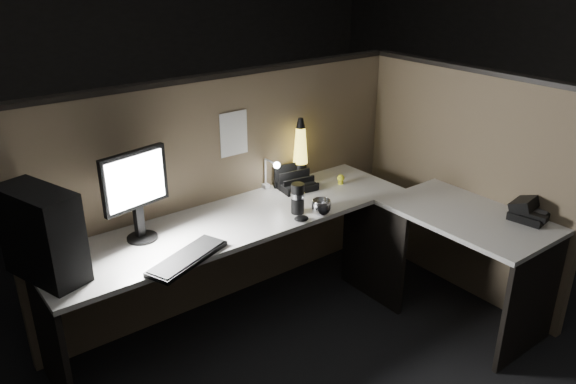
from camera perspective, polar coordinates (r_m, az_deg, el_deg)
floor at (r=3.41m, az=3.10°, el=-16.71°), size 6.00×6.00×0.00m
room_shell at (r=2.68m, az=3.85°, el=10.90°), size 6.00×6.00×6.00m
partition_back at (r=3.67m, az=-6.07°, el=-0.02°), size 2.66×0.06×1.50m
partition_right at (r=3.96m, az=17.21°, el=0.83°), size 0.06×1.66×1.50m
desk at (r=3.34m, az=2.85°, el=-5.60°), size 2.60×1.60×0.73m
pc_tower at (r=2.91m, az=-23.73°, el=-3.94°), size 0.32×0.47×0.45m
monitor at (r=3.10m, az=-15.22°, el=0.48°), size 0.39×0.17×0.51m
keyboard at (r=2.94m, az=-10.18°, el=-6.64°), size 0.50×0.32×0.02m
mouse at (r=3.30m, az=1.37°, el=-2.71°), size 0.10×0.09×0.03m
clip_lamp at (r=3.67m, az=-1.74°, el=2.00°), size 0.04×0.17×0.22m
organizer at (r=3.75m, az=0.73°, el=0.96°), size 0.26×0.23×0.18m
lava_lamp at (r=3.79m, az=1.26°, el=3.64°), size 0.12×0.12×0.46m
travel_mug at (r=3.37m, az=0.99°, el=-0.66°), size 0.08×0.08×0.19m
steel_mug at (r=3.38m, az=3.40°, el=-1.56°), size 0.15×0.15×0.09m
figurine at (r=3.83m, az=5.39°, el=1.42°), size 0.05×0.05×0.05m
pinned_paper at (r=3.52m, az=-5.53°, el=5.91°), size 0.20×0.00×0.28m
desk_phone at (r=3.62m, az=23.25°, el=-1.69°), size 0.25×0.26×0.13m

